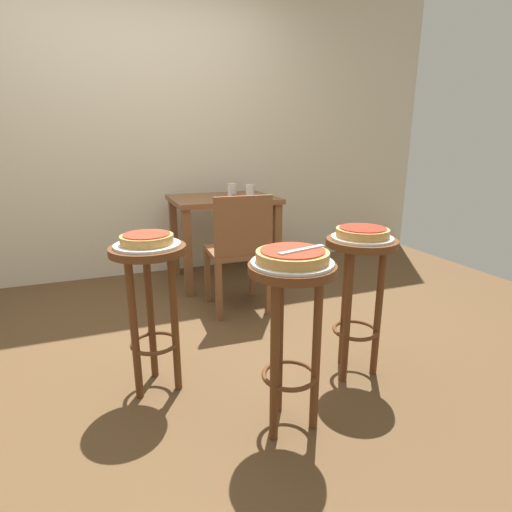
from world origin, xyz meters
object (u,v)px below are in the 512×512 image
Objects in this scene: stool_leftside at (151,289)px; wooden_chair at (239,249)px; pizza_middle at (362,232)px; pizza_leftside at (147,239)px; dining_table at (223,212)px; cup_far_edge at (232,189)px; stool_middle at (359,279)px; serving_plate_foreground at (292,263)px; stool_foreground at (291,313)px; pizza_foreground at (292,256)px; condiment_shaker at (230,191)px; pizza_server_knife at (302,249)px; cup_near_edge at (250,191)px; serving_plate_leftside at (147,245)px; serving_plate_middle at (362,238)px.

wooden_chair is at bearing 47.09° from stool_leftside.
pizza_leftside is (-0.99, 0.24, 0.00)m from pizza_middle.
dining_table is 9.37× the size of cup_far_edge.
stool_middle is 0.86× the size of wooden_chair.
stool_middle is 2.87× the size of pizza_middle.
serving_plate_foreground is 0.38× the size of dining_table.
stool_foreground is 0.24m from pizza_foreground.
condiment_shaker is at bearing 79.13° from serving_plate_foreground.
stool_foreground is at bearing -98.93° from dining_table.
serving_plate_foreground is at bearing -45.12° from stool_leftside.
pizza_middle is 1.16× the size of pizza_server_knife.
wooden_chair is at bearing 67.45° from pizza_server_knife.
cup_near_edge is at bearing -78.26° from cup_far_edge.
pizza_middle is at bearing -13.56° from pizza_leftside.
serving_plate_leftside is at bearing 166.44° from pizza_middle.
condiment_shaker is (-0.12, 1.73, 0.26)m from stool_middle.
cup_far_edge reaches higher than stool_middle.
cup_near_edge is 0.74m from wooden_chair.
dining_table reaches higher than stool_leftside.
pizza_middle is at bearing -85.94° from condiment_shaker.
pizza_leftside is at bearing -118.65° from dining_table.
pizza_leftside is at bearing 134.88° from pizza_foreground.
serving_plate_foreground is at bearing 90.00° from stool_foreground.
cup_near_edge is (0.20, -0.12, 0.18)m from dining_table.
serving_plate_leftside is at bearing 120.81° from pizza_server_knife.
serving_plate_middle is at bearing 26.59° from stool_foreground.
wooden_chair is at bearing 80.59° from stool_foreground.
pizza_leftside is 0.28× the size of dining_table.
pizza_middle is 1.71m from dining_table.
condiment_shaker reaches higher than serving_plate_leftside.
serving_plate_middle is 0.35× the size of dining_table.
pizza_server_knife is (-0.47, -0.27, 0.27)m from stool_middle.
pizza_leftside reaches higher than stool_leftside.
wooden_chair reaches higher than cup_far_edge.
stool_middle is at bearing -90.20° from cup_near_edge.
stool_leftside is (-0.49, 0.49, -0.24)m from pizza_foreground.
stool_foreground is 2.87× the size of pizza_middle.
cup_far_edge reaches higher than dining_table.
stool_middle is 8.48× the size of condiment_shaker.
serving_plate_middle is 1.06m from wooden_chair.
pizza_middle is (0.50, 0.25, 0.24)m from stool_foreground.
stool_foreground is 0.69m from stool_leftside.
cup_near_edge reaches higher than pizza_middle.
wooden_chair is (0.69, 0.75, -0.06)m from stool_leftside.
pizza_leftside reaches higher than serving_plate_foreground.
pizza_leftside reaches higher than stool_middle.
stool_foreground is 8.48× the size of condiment_shaker.
serving_plate_leftside is (0.00, 0.00, 0.21)m from stool_leftside.
serving_plate_leftside is 0.35× the size of wooden_chair.
stool_leftside is (-0.99, 0.24, -0.24)m from pizza_middle.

